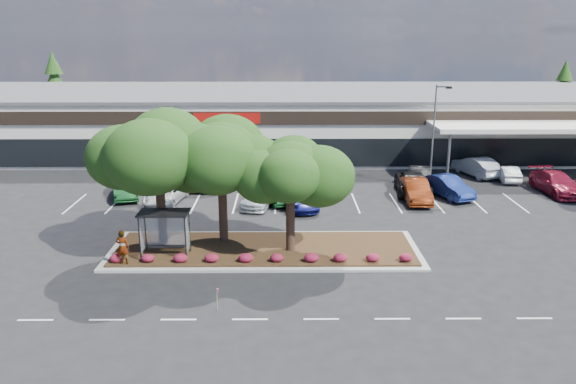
{
  "coord_description": "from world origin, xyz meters",
  "views": [
    {
      "loc": [
        -0.85,
        -26.55,
        12.49
      ],
      "look_at": [
        -0.61,
        7.54,
        2.6
      ],
      "focal_mm": 35.0,
      "sensor_mm": 36.0,
      "label": 1
    }
  ],
  "objects_px": {
    "car_0": "(126,186)",
    "car_1": "(166,194)",
    "light_pole": "(434,144)",
    "survey_stake": "(217,296)"
  },
  "relations": [
    {
      "from": "survey_stake",
      "to": "car_0",
      "type": "distance_m",
      "value": 20.61
    },
    {
      "from": "light_pole",
      "to": "survey_stake",
      "type": "bearing_deg",
      "value": -125.95
    },
    {
      "from": "light_pole",
      "to": "car_1",
      "type": "bearing_deg",
      "value": -169.01
    },
    {
      "from": "light_pole",
      "to": "car_0",
      "type": "distance_m",
      "value": 24.58
    },
    {
      "from": "light_pole",
      "to": "car_0",
      "type": "bearing_deg",
      "value": -174.33
    },
    {
      "from": "car_1",
      "to": "car_0",
      "type": "bearing_deg",
      "value": 163.04
    },
    {
      "from": "car_0",
      "to": "car_1",
      "type": "height_order",
      "value": "car_0"
    },
    {
      "from": "car_0",
      "to": "car_1",
      "type": "distance_m",
      "value": 3.77
    },
    {
      "from": "light_pole",
      "to": "car_0",
      "type": "relative_size",
      "value": 1.65
    },
    {
      "from": "car_0",
      "to": "light_pole",
      "type": "bearing_deg",
      "value": -9.86
    }
  ]
}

